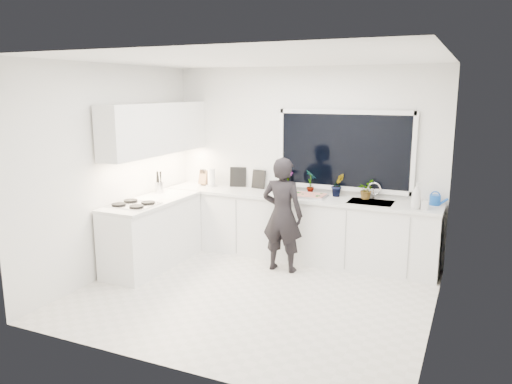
% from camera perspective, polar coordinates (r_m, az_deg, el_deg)
% --- Properties ---
extents(floor, '(4.00, 3.50, 0.02)m').
position_cam_1_polar(floor, '(6.03, -0.31, -11.68)').
color(floor, beige).
rests_on(floor, ground).
extents(wall_back, '(4.00, 0.02, 2.70)m').
position_cam_1_polar(wall_back, '(7.25, 5.46, 3.43)').
color(wall_back, white).
rests_on(wall_back, ground).
extents(wall_left, '(0.02, 3.50, 2.70)m').
position_cam_1_polar(wall_left, '(6.71, -16.15, 2.36)').
color(wall_left, white).
rests_on(wall_left, ground).
extents(wall_right, '(0.02, 3.50, 2.70)m').
position_cam_1_polar(wall_right, '(5.15, 20.46, -0.61)').
color(wall_right, white).
rests_on(wall_right, ground).
extents(ceiling, '(4.00, 3.50, 0.02)m').
position_cam_1_polar(ceiling, '(5.55, -0.35, 15.06)').
color(ceiling, white).
rests_on(ceiling, wall_back).
extents(window, '(1.80, 0.02, 1.00)m').
position_cam_1_polar(window, '(7.03, 10.05, 4.68)').
color(window, black).
rests_on(window, wall_back).
extents(base_cabinets_back, '(3.92, 0.58, 0.88)m').
position_cam_1_polar(base_cabinets_back, '(7.15, 4.52, -4.13)').
color(base_cabinets_back, white).
rests_on(base_cabinets_back, floor).
extents(base_cabinets_left, '(0.58, 1.60, 0.88)m').
position_cam_1_polar(base_cabinets_left, '(6.97, -11.73, -4.76)').
color(base_cabinets_left, white).
rests_on(base_cabinets_left, floor).
extents(countertop_back, '(3.94, 0.62, 0.04)m').
position_cam_1_polar(countertop_back, '(7.03, 4.55, -0.54)').
color(countertop_back, silver).
rests_on(countertop_back, base_cabinets_back).
extents(countertop_left, '(0.62, 1.60, 0.04)m').
position_cam_1_polar(countertop_left, '(6.86, -11.88, -1.07)').
color(countertop_left, silver).
rests_on(countertop_left, base_cabinets_left).
extents(upper_cabinets, '(0.34, 2.10, 0.70)m').
position_cam_1_polar(upper_cabinets, '(7.07, -11.33, 7.12)').
color(upper_cabinets, white).
rests_on(upper_cabinets, wall_left).
extents(sink, '(0.58, 0.42, 0.14)m').
position_cam_1_polar(sink, '(6.78, 12.96, -1.52)').
color(sink, silver).
rests_on(sink, countertop_back).
extents(faucet, '(0.03, 0.03, 0.22)m').
position_cam_1_polar(faucet, '(6.94, 13.35, 0.11)').
color(faucet, silver).
rests_on(faucet, countertop_back).
extents(stovetop, '(0.56, 0.48, 0.03)m').
position_cam_1_polar(stovetop, '(6.59, -13.82, -1.36)').
color(stovetop, black).
rests_on(stovetop, countertop_left).
extents(person, '(0.56, 0.37, 1.53)m').
position_cam_1_polar(person, '(6.57, 3.03, -2.61)').
color(person, black).
rests_on(person, floor).
extents(pizza_tray, '(0.48, 0.35, 0.03)m').
position_cam_1_polar(pizza_tray, '(6.94, 6.10, -0.43)').
color(pizza_tray, silver).
rests_on(pizza_tray, countertop_back).
extents(pizza, '(0.43, 0.31, 0.01)m').
position_cam_1_polar(pizza, '(6.94, 6.10, -0.29)').
color(pizza, red).
rests_on(pizza, pizza_tray).
extents(watering_can, '(0.17, 0.17, 0.13)m').
position_cam_1_polar(watering_can, '(6.81, 19.77, -0.87)').
color(watering_can, '#124CAF').
rests_on(watering_can, countertop_back).
extents(paper_towel_roll, '(0.13, 0.13, 0.26)m').
position_cam_1_polar(paper_towel_roll, '(7.68, -5.12, 1.62)').
color(paper_towel_roll, white).
rests_on(paper_towel_roll, countertop_back).
extents(knife_block, '(0.13, 0.10, 0.22)m').
position_cam_1_polar(knife_block, '(7.79, -5.96, 1.60)').
color(knife_block, olive).
rests_on(knife_block, countertop_back).
extents(utensil_crock, '(0.14, 0.14, 0.16)m').
position_cam_1_polar(utensil_crock, '(7.30, -10.99, 0.53)').
color(utensil_crock, '#B4B5B9').
rests_on(utensil_crock, countertop_left).
extents(picture_frame_large, '(0.22, 0.05, 0.28)m').
position_cam_1_polar(picture_frame_large, '(7.48, 0.31, 1.48)').
color(picture_frame_large, black).
rests_on(picture_frame_large, countertop_back).
extents(picture_frame_small, '(0.24, 0.10, 0.30)m').
position_cam_1_polar(picture_frame_small, '(7.62, -2.07, 1.74)').
color(picture_frame_small, black).
rests_on(picture_frame_small, countertop_back).
extents(herb_plants, '(1.36, 0.26, 0.34)m').
position_cam_1_polar(herb_plants, '(7.04, 8.20, 0.81)').
color(herb_plants, '#26662D').
rests_on(herb_plants, countertop_back).
extents(soap_bottles, '(0.24, 0.18, 0.33)m').
position_cam_1_polar(soap_bottles, '(6.51, 18.01, -0.54)').
color(soap_bottles, '#D8BF66').
rests_on(soap_bottles, countertop_back).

